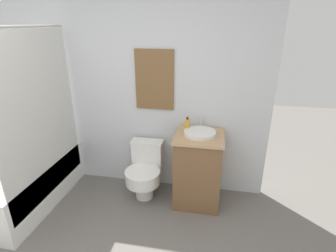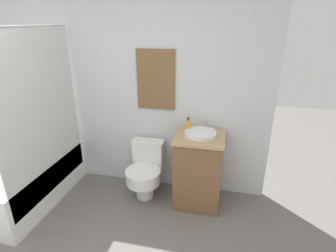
# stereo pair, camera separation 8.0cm
# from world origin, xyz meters

# --- Properties ---
(wall_back) EXTENTS (3.47, 0.07, 2.50)m
(wall_back) POSITION_xyz_m (0.01, 2.02, 1.25)
(wall_back) COLOR silver
(wall_back) RESTS_ON ground_plane
(shower_area) EXTENTS (0.59, 1.36, 1.98)m
(shower_area) POSITION_xyz_m (-0.93, 1.31, 0.30)
(shower_area) COLOR white
(shower_area) RESTS_ON ground_plane
(toilet) EXTENTS (0.42, 0.54, 0.67)m
(toilet) POSITION_xyz_m (0.32, 1.72, 0.34)
(toilet) COLOR white
(toilet) RESTS_ON ground_plane
(vanity) EXTENTS (0.54, 0.52, 0.86)m
(vanity) POSITION_xyz_m (0.96, 1.72, 0.43)
(vanity) COLOR brown
(vanity) RESTS_ON ground_plane
(sink) EXTENTS (0.35, 0.39, 0.13)m
(sink) POSITION_xyz_m (0.96, 1.74, 0.88)
(sink) COLOR white
(sink) RESTS_ON vanity
(soap_bottle) EXTENTS (0.06, 0.06, 0.16)m
(soap_bottle) POSITION_xyz_m (0.81, 1.82, 0.93)
(soap_bottle) COLOR gold
(soap_bottle) RESTS_ON vanity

